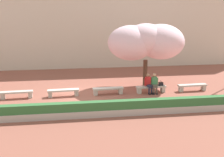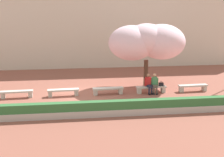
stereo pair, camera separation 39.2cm
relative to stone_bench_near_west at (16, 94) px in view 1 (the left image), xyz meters
The scene contains 12 objects.
ground_plane 4.29m from the stone_bench_near_west, ahead, with size 100.00×100.00×0.00m, color #8E5142.
building_facade 12.16m from the stone_bench_near_west, 68.57° to the left, with size 32.49×4.00×7.14m, color beige.
stone_bench_near_west is the anchor object (origin of this frame).
stone_bench_center 2.85m from the stone_bench_near_west, ahead, with size 2.00×0.51×0.45m.
stone_bench_near_east 5.71m from the stone_bench_near_west, ahead, with size 2.00×0.51×0.45m.
stone_bench_east_end 8.56m from the stone_bench_near_west, ahead, with size 2.00×0.51×0.45m.
stone_bench_far_east 11.41m from the stone_bench_near_west, ahead, with size 2.00×0.51×0.45m.
person_seated_left 8.37m from the stone_bench_near_west, ahead, with size 0.50×0.72×1.29m.
person_seated_right 8.77m from the stone_bench_near_west, ahead, with size 0.51×0.70×1.29m.
handbag 9.22m from the stone_bench_near_west, ahead, with size 0.30×0.15×0.34m.
cherry_tree_main 9.33m from the stone_bench_near_west, 12.64° to the left, with size 5.32×3.67×4.41m.
planter_hedge_foreground 5.84m from the stone_bench_near_west, 42.89° to the right, with size 20.91×0.50×0.80m.
Camera 1 is at (-1.28, -19.16, 5.56)m, focal length 50.00 mm.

